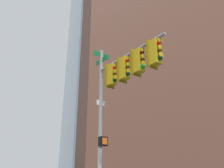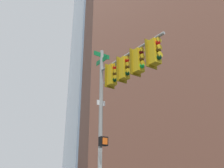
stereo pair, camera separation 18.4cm
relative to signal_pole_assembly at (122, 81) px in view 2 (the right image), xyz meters
name	(u,v)px [view 2 (the right image)]	position (x,y,z in m)	size (l,w,h in m)	color
signal_pole_assembly	(122,81)	(0.00, 0.00, 0.00)	(2.02, 4.37, 7.40)	gray
building_brick_nearside	(156,31)	(-14.05, -24.01, 20.32)	(26.45, 19.79, 51.03)	brown
building_brick_midblock	(174,66)	(-19.86, -28.70, 16.21)	(20.54, 18.94, 42.81)	brown
building_glass_tower	(123,38)	(-12.68, -39.26, 28.01)	(24.29, 33.21, 66.41)	#7A99B2
building_brick_farside	(141,68)	(-18.47, -42.59, 21.60)	(18.82, 16.29, 53.59)	brown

